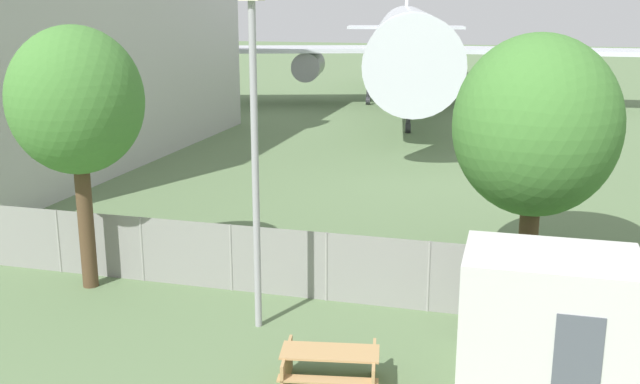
{
  "coord_description": "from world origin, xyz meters",
  "views": [
    {
      "loc": [
        4.51,
        -6.81,
        7.37
      ],
      "look_at": [
        -0.99,
        13.15,
        2.0
      ],
      "focal_mm": 42.0,
      "sensor_mm": 36.0,
      "label": 1
    }
  ],
  "objects_px": {
    "picnic_bench_near_cabin": "(330,364)",
    "tree_behind_benches": "(76,102)",
    "tree_left_of_cabin": "(536,126)",
    "portable_cabin": "(548,319)",
    "airplane": "(408,42)"
  },
  "relations": [
    {
      "from": "portable_cabin",
      "to": "picnic_bench_near_cabin",
      "type": "bearing_deg",
      "value": -162.41
    },
    {
      "from": "airplane",
      "to": "tree_behind_benches",
      "type": "xyz_separation_m",
      "value": [
        -2.73,
        -35.46,
        0.4
      ]
    },
    {
      "from": "airplane",
      "to": "picnic_bench_near_cabin",
      "type": "xyz_separation_m",
      "value": [
        4.71,
        -38.91,
        -4.0
      ]
    },
    {
      "from": "airplane",
      "to": "tree_behind_benches",
      "type": "bearing_deg",
      "value": -14.1
    },
    {
      "from": "portable_cabin",
      "to": "picnic_bench_near_cabin",
      "type": "relative_size",
      "value": 1.56
    },
    {
      "from": "portable_cabin",
      "to": "airplane",
      "type": "bearing_deg",
      "value": 102.53
    },
    {
      "from": "airplane",
      "to": "portable_cabin",
      "type": "xyz_separation_m",
      "value": [
        8.74,
        -37.59,
        -3.15
      ]
    },
    {
      "from": "picnic_bench_near_cabin",
      "to": "tree_left_of_cabin",
      "type": "bearing_deg",
      "value": 64.66
    },
    {
      "from": "picnic_bench_near_cabin",
      "to": "tree_behind_benches",
      "type": "bearing_deg",
      "value": 155.14
    },
    {
      "from": "portable_cabin",
      "to": "tree_behind_benches",
      "type": "height_order",
      "value": "tree_behind_benches"
    },
    {
      "from": "picnic_bench_near_cabin",
      "to": "tree_left_of_cabin",
      "type": "height_order",
      "value": "tree_left_of_cabin"
    },
    {
      "from": "portable_cabin",
      "to": "picnic_bench_near_cabin",
      "type": "height_order",
      "value": "portable_cabin"
    },
    {
      "from": "portable_cabin",
      "to": "tree_behind_benches",
      "type": "relative_size",
      "value": 0.49
    },
    {
      "from": "airplane",
      "to": "tree_left_of_cabin",
      "type": "distance_m",
      "value": 32.31
    },
    {
      "from": "portable_cabin",
      "to": "tree_behind_benches",
      "type": "xyz_separation_m",
      "value": [
        -11.47,
        2.13,
        3.54
      ]
    }
  ]
}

